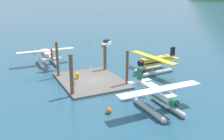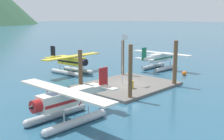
% 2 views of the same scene
% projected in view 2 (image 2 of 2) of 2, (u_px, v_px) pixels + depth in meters
% --- Properties ---
extents(ground_plane, '(1200.00, 1200.00, 0.00)m').
position_uv_depth(ground_plane, '(127.00, 86.00, 32.85)').
color(ground_plane, '#285670').
extents(dock_platform, '(11.12, 8.77, 0.30)m').
position_uv_depth(dock_platform, '(127.00, 85.00, 32.82)').
color(dock_platform, '#66605B').
rests_on(dock_platform, ground).
extents(piling_near_left, '(0.42, 0.42, 5.63)m').
position_uv_depth(piling_near_left, '(130.00, 73.00, 26.81)').
color(piling_near_left, brown).
rests_on(piling_near_left, ground).
extents(piling_near_right, '(0.50, 0.50, 5.54)m').
position_uv_depth(piling_near_right, '(175.00, 64.00, 32.46)').
color(piling_near_right, brown).
rests_on(piling_near_right, ground).
extents(piling_far_left, '(0.51, 0.51, 4.45)m').
position_uv_depth(piling_far_left, '(80.00, 68.00, 32.46)').
color(piling_far_left, brown).
rests_on(piling_far_left, ground).
extents(piling_far_right, '(0.40, 0.40, 5.13)m').
position_uv_depth(piling_far_right, '(123.00, 59.00, 37.84)').
color(piling_far_right, brown).
rests_on(piling_far_right, ground).
extents(flagpole, '(0.95, 0.10, 6.06)m').
position_uv_depth(flagpole, '(123.00, 53.00, 31.96)').
color(flagpole, silver).
rests_on(flagpole, dock_platform).
extents(fuel_drum, '(0.62, 0.62, 0.88)m').
position_uv_depth(fuel_drum, '(131.00, 84.00, 30.73)').
color(fuel_drum, gold).
rests_on(fuel_drum, dock_platform).
extents(mooring_buoy, '(0.65, 0.65, 0.65)m').
position_uv_depth(mooring_buoy, '(184.00, 73.00, 38.97)').
color(mooring_buoy, orange).
rests_on(mooring_buoy, ground).
extents(seaplane_yellow_bow_centre, '(10.48, 7.97, 3.84)m').
position_uv_depth(seaplane_yellow_bow_centre, '(72.00, 63.00, 40.22)').
color(seaplane_yellow_bow_centre, '#B7BABF').
rests_on(seaplane_yellow_bow_centre, ground).
extents(seaplane_cream_port_aft, '(7.98, 10.41, 3.84)m').
position_uv_depth(seaplane_cream_port_aft, '(66.00, 103.00, 21.30)').
color(seaplane_cream_port_aft, '#B7BABF').
rests_on(seaplane_cream_port_aft, ground).
extents(seaplane_white_stbd_fwd, '(7.98, 10.41, 3.84)m').
position_uv_depth(seaplane_white_stbd_fwd, '(160.00, 60.00, 43.57)').
color(seaplane_white_stbd_fwd, '#B7BABF').
rests_on(seaplane_white_stbd_fwd, ground).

